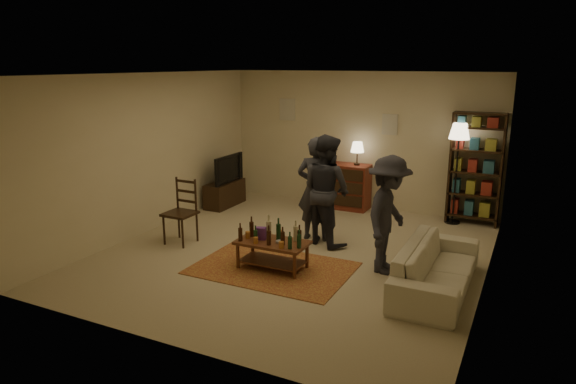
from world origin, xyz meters
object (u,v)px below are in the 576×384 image
Objects in this scene: floor_lamp at (459,138)px; person_by_sofa at (388,215)px; dresser at (344,185)px; coffee_table at (272,243)px; person_left at (316,189)px; person_right at (326,190)px; bookshelf at (475,168)px; dining_chair at (182,209)px; tv_stand at (225,187)px; sofa at (437,267)px.

person_by_sofa is at bearing -100.01° from floor_lamp.
coffee_table is at bearing -87.22° from dresser.
person_left is (0.22, -1.99, 0.38)m from dresser.
bookshelf is at bearing -108.15° from person_right.
dining_chair is 5.19m from bookshelf.
tv_stand is 2.99m from person_right.
sofa is at bearing -25.34° from tv_stand.
dining_chair is 2.24m from tv_stand.
floor_lamp is at bearing 4.86° from sofa.
person_by_sofa is at bearing 141.05° from person_left.
person_by_sofa is at bearing 173.98° from person_right.
dresser reaches higher than dining_chair.
person_left is (1.89, 1.08, 0.29)m from dining_chair.
dining_chair is 0.78× the size of dresser.
coffee_table is 0.95× the size of dining_chair.
floor_lamp is (2.13, -0.06, 1.08)m from dresser.
person_by_sofa reaches higher than dining_chair.
bookshelf is at bearing 38.37° from dining_chair.
sofa is 2.51m from person_left.
person_left is 0.96× the size of person_right.
person_right is (2.70, -1.19, 0.50)m from tv_stand.
bookshelf is 0.97× the size of sofa.
dresser is at bearing 37.54° from sofa.
dining_chair reaches higher than coffee_table.
person_by_sofa reaches higher than sofa.
floor_lamp reaches higher than sofa.
coffee_table is 0.55× the size of floor_lamp.
person_by_sofa is at bearing 5.47° from dining_chair.
coffee_table is 3.44m from dresser.
person_right reaches higher than person_by_sofa.
floor_lamp is 1.11× the size of person_by_sofa.
tv_stand is 4.84m from bookshelf.
dresser reaches higher than sofa.
dresser is 2.19m from person_right.
dining_chair is 2.19m from person_left.
sofa is at bearing 176.96° from person_right.
floor_lamp is (-0.30, -0.13, 0.52)m from bookshelf.
bookshelf is (2.44, 0.07, 0.56)m from dresser.
floor_lamp is (3.80, 3.00, 0.99)m from dining_chair.
tv_stand is at bearing -157.93° from dresser.
sofa is at bearing 143.51° from person_left.
coffee_table is at bearing -120.29° from floor_lamp.
bookshelf reaches higher than floor_lamp.
tv_stand is 5.14m from sofa.
tv_stand reaches higher than coffee_table.
floor_lamp is at bearing -1.70° from dresser.
bookshelf is at bearing 56.99° from coffee_table.
sofa is 1.17× the size of person_right.
sofa is (2.23, 0.32, -0.08)m from coffee_table.
bookshelf is (4.11, 3.13, 0.47)m from dining_chair.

